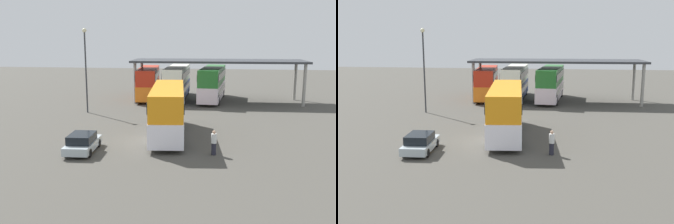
% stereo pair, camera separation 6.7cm
% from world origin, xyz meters
% --- Properties ---
extents(ground_plane, '(140.00, 140.00, 0.00)m').
position_xyz_m(ground_plane, '(0.00, 0.00, 0.00)').
color(ground_plane, '#48463F').
extents(double_decker_main, '(3.53, 10.80, 4.05)m').
position_xyz_m(double_decker_main, '(1.21, 2.24, 2.23)').
color(double_decker_main, white).
rests_on(double_decker_main, ground_plane).
extents(parked_hatchback, '(1.96, 4.04, 1.35)m').
position_xyz_m(parked_hatchback, '(-4.19, -2.95, 0.67)').
color(parked_hatchback, '#ACBAC0').
rests_on(parked_hatchback, ground_plane).
extents(double_decker_near_canopy, '(3.45, 10.66, 4.04)m').
position_xyz_m(double_decker_near_canopy, '(-3.84, 21.21, 2.22)').
color(double_decker_near_canopy, orange).
rests_on(double_decker_near_canopy, ground_plane).
extents(double_decker_mid_row, '(2.62, 10.90, 4.21)m').
position_xyz_m(double_decker_mid_row, '(-0.08, 21.48, 2.31)').
color(double_decker_mid_row, navy).
rests_on(double_decker_mid_row, ground_plane).
extents(double_decker_far_right, '(3.47, 10.87, 4.23)m').
position_xyz_m(double_decker_far_right, '(4.53, 20.58, 2.32)').
color(double_decker_far_right, silver).
rests_on(double_decker_far_right, ground_plane).
extents(depot_canopy, '(21.19, 6.49, 5.20)m').
position_xyz_m(depot_canopy, '(5.16, 19.65, 4.88)').
color(depot_canopy, '#33353A').
rests_on(depot_canopy, ground_plane).
extents(lamppost_tall, '(0.44, 0.44, 8.88)m').
position_xyz_m(lamppost_tall, '(-8.65, 10.91, 5.49)').
color(lamppost_tall, '#33353A').
rests_on(lamppost_tall, ground_plane).
extents(pedestrian_waiting, '(0.38, 0.38, 1.72)m').
position_xyz_m(pedestrian_waiting, '(4.98, -2.42, 0.86)').
color(pedestrian_waiting, '#262633').
rests_on(pedestrian_waiting, ground_plane).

